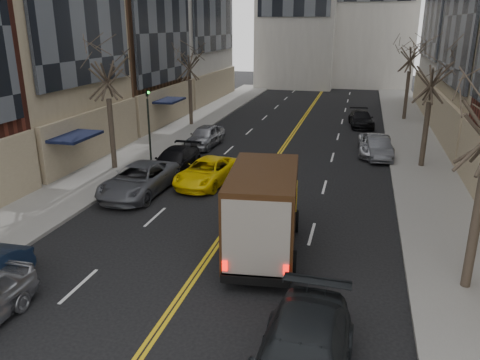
# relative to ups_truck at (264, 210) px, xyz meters

# --- Properties ---
(sidewalk_left) EXTENTS (4.00, 66.00, 0.15)m
(sidewalk_left) POSITION_rel_ups_truck_xyz_m (-10.90, 15.07, -1.63)
(sidewalk_left) COLOR slate
(sidewalk_left) RESTS_ON ground
(sidewalk_right) EXTENTS (4.00, 66.00, 0.15)m
(sidewalk_right) POSITION_rel_ups_truck_xyz_m (7.10, 15.07, -1.63)
(sidewalk_right) COLOR slate
(sidewalk_right) RESTS_ON ground
(tree_lf_mid) EXTENTS (3.20, 3.20, 8.91)m
(tree_lf_mid) POSITION_rel_ups_truck_xyz_m (-10.70, 8.07, 4.90)
(tree_lf_mid) COLOR #382D23
(tree_lf_mid) RESTS_ON sidewalk_left
(tree_lf_far) EXTENTS (3.20, 3.20, 8.12)m
(tree_lf_far) POSITION_rel_ups_truck_xyz_m (-10.70, 21.07, 4.32)
(tree_lf_far) COLOR #382D23
(tree_lf_far) RESTS_ON sidewalk_left
(tree_rt_mid) EXTENTS (3.20, 3.20, 8.32)m
(tree_rt_mid) POSITION_rel_ups_truck_xyz_m (6.90, 13.07, 4.47)
(tree_rt_mid) COLOR #382D23
(tree_rt_mid) RESTS_ON sidewalk_right
(tree_rt_far) EXTENTS (3.20, 3.20, 9.11)m
(tree_rt_far) POSITION_rel_ups_truck_xyz_m (6.90, 28.07, 5.04)
(tree_rt_far) COLOR #382D23
(tree_rt_far) RESTS_ON sidewalk_right
(traffic_signal) EXTENTS (0.29, 0.26, 4.70)m
(traffic_signal) POSITION_rel_ups_truck_xyz_m (-9.29, 10.07, 1.12)
(traffic_signal) COLOR black
(traffic_signal) RESTS_ON sidewalk_left
(ups_truck) EXTENTS (3.07, 6.39, 3.38)m
(ups_truck) POSITION_rel_ups_truck_xyz_m (0.00, 0.00, 0.00)
(ups_truck) COLOR black
(ups_truck) RESTS_ON ground
(taxi) EXTENTS (2.83, 5.08, 1.35)m
(taxi) POSITION_rel_ups_truck_xyz_m (-4.58, 7.03, -1.03)
(taxi) COLOR yellow
(taxi) RESTS_ON ground
(pedestrian) EXTENTS (0.54, 0.72, 1.76)m
(pedestrian) POSITION_rel_ups_truck_xyz_m (-1.26, 1.83, -0.82)
(pedestrian) COLOR black
(pedestrian) RESTS_ON ground
(parked_lf_c) EXTENTS (2.63, 5.48, 1.51)m
(parked_lf_c) POSITION_rel_ups_truck_xyz_m (-7.40, 4.67, -0.95)
(parked_lf_c) COLOR #53555B
(parked_lf_c) RESTS_ON ground
(parked_lf_d) EXTENTS (1.99, 4.88, 1.41)m
(parked_lf_d) POSITION_rel_ups_truck_xyz_m (-7.00, 8.35, -1.00)
(parked_lf_d) COLOR black
(parked_lf_d) RESTS_ON ground
(parked_lf_e) EXTENTS (2.02, 4.47, 1.49)m
(parked_lf_e) POSITION_rel_ups_truck_xyz_m (-7.27, 14.65, -0.96)
(parked_lf_e) COLOR #999AA0
(parked_lf_e) RESTS_ON ground
(parked_rt_a) EXTENTS (1.85, 4.07, 1.30)m
(parked_rt_a) POSITION_rel_ups_truck_xyz_m (4.40, 14.59, -1.05)
(parked_rt_a) COLOR #494B50
(parked_rt_a) RESTS_ON ground
(parked_rt_b) EXTENTS (2.35, 4.77, 1.30)m
(parked_rt_b) POSITION_rel_ups_truck_xyz_m (4.25, 15.47, -1.05)
(parked_rt_b) COLOR #B8BAC0
(parked_rt_b) RESTS_ON ground
(parked_rt_c) EXTENTS (2.38, 4.67, 1.30)m
(parked_rt_c) POSITION_rel_ups_truck_xyz_m (3.20, 24.32, -1.05)
(parked_rt_c) COLOR black
(parked_rt_c) RESTS_ON ground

